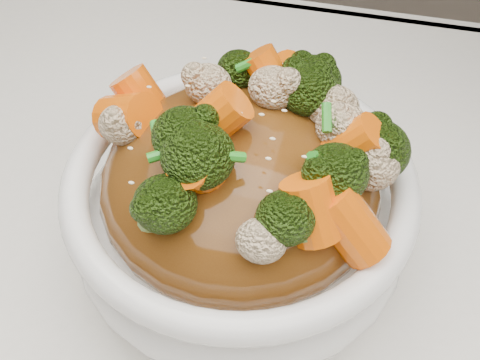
% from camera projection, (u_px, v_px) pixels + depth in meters
% --- Properties ---
extents(tablecloth, '(1.20, 0.80, 0.04)m').
position_uv_depth(tablecloth, '(216.00, 296.00, 0.44)').
color(tablecloth, white).
rests_on(tablecloth, dining_table).
extents(bowl, '(0.25, 0.25, 0.09)m').
position_uv_depth(bowl, '(240.00, 213.00, 0.41)').
color(bowl, white).
rests_on(bowl, tablecloth).
extents(sauce_base, '(0.20, 0.20, 0.10)m').
position_uv_depth(sauce_base, '(240.00, 183.00, 0.38)').
color(sauce_base, '#59310F').
rests_on(sauce_base, bowl).
extents(carrots, '(0.20, 0.20, 0.06)m').
position_uv_depth(carrots, '(240.00, 106.00, 0.33)').
color(carrots, '#F86508').
rests_on(carrots, sauce_base).
extents(broccoli, '(0.20, 0.20, 0.05)m').
position_uv_depth(broccoli, '(240.00, 107.00, 0.33)').
color(broccoli, black).
rests_on(broccoli, sauce_base).
extents(cauliflower, '(0.20, 0.20, 0.04)m').
position_uv_depth(cauliflower, '(240.00, 110.00, 0.33)').
color(cauliflower, beige).
rests_on(cauliflower, sauce_base).
extents(scallions, '(0.15, 0.15, 0.02)m').
position_uv_depth(scallions, '(240.00, 104.00, 0.33)').
color(scallions, '#248A1F').
rests_on(scallions, sauce_base).
extents(sesame_seeds, '(0.18, 0.18, 0.01)m').
position_uv_depth(sesame_seeds, '(240.00, 104.00, 0.33)').
color(sesame_seeds, beige).
rests_on(sesame_seeds, sauce_base).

